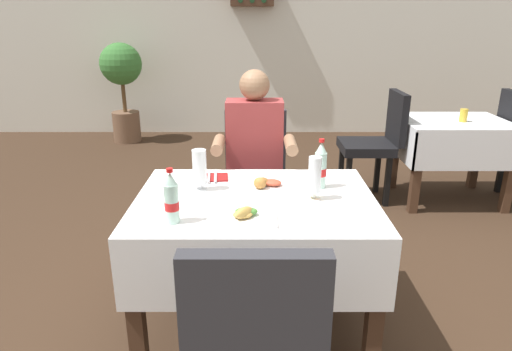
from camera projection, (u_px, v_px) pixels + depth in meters
The scene contains 17 objects.
ground_plane at pixel (262, 318), 2.46m from camera, with size 11.00×11.00×0.00m, color #382619.
back_wall at pixel (259, 23), 6.08m from camera, with size 11.00×0.12×3.00m, color silver.
main_dining_table at pixel (256, 229), 2.24m from camera, with size 1.17×0.87×0.73m.
chair_far_diner_seat at pixel (256, 175), 3.02m from camera, with size 0.44×0.50×0.97m.
chair_near_camera_side at pixel (256, 343), 1.46m from camera, with size 0.44×0.50×0.97m.
seated_diner_far at pixel (255, 158), 2.87m from camera, with size 0.50×0.46×1.26m.
plate_near_camera at pixel (248, 215), 1.95m from camera, with size 0.23×0.23×0.06m.
plate_far_diner at pixel (267, 185), 2.30m from camera, with size 0.25×0.25×0.07m.
beer_glass_left at pixel (315, 178), 2.13m from camera, with size 0.07×0.07×0.21m.
beer_glass_middle at pixel (200, 169), 2.25m from camera, with size 0.07×0.07×0.21m.
cola_bottle_primary at pixel (172, 199), 1.89m from camera, with size 0.06×0.06×0.24m.
cola_bottle_secondary at pixel (321, 166), 2.28m from camera, with size 0.06×0.06×0.26m.
napkin_cutlery_set at pixel (213, 177), 2.45m from camera, with size 0.18×0.19×0.01m.
background_dining_table at pixel (452, 142), 3.92m from camera, with size 0.90×0.73×0.73m.
background_chair_left at pixel (377, 140), 3.92m from camera, with size 0.50×0.44×0.97m.
background_table_tumbler at pixel (464, 115), 3.78m from camera, with size 0.06×0.06×0.11m, color gold.
potted_plant_corner at pixel (123, 80), 5.77m from camera, with size 0.53×0.53×1.28m.
Camera 1 is at (-0.03, -2.07, 1.55)m, focal length 31.50 mm.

